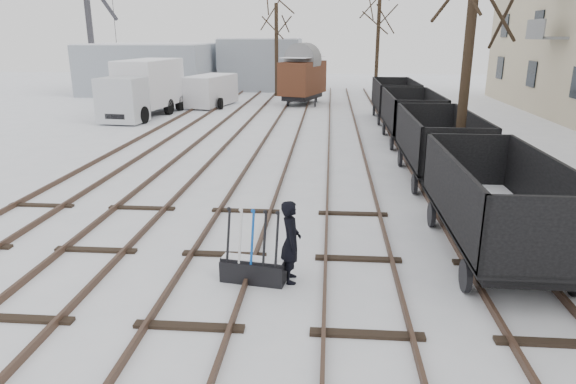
# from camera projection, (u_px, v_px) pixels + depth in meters

# --- Properties ---
(ground) EXTENTS (120.00, 120.00, 0.00)m
(ground) POSITION_uv_depth(u_px,v_px,m) (189.00, 328.00, 8.72)
(ground) COLOR white
(ground) RESTS_ON ground
(tracks) EXTENTS (13.90, 52.00, 0.16)m
(tracks) POSITION_uv_depth(u_px,v_px,m) (275.00, 151.00, 21.72)
(tracks) COLOR black
(tracks) RESTS_ON ground
(shed_left) EXTENTS (10.00, 8.00, 4.10)m
(shed_left) POSITION_uv_depth(u_px,v_px,m) (150.00, 68.00, 43.43)
(shed_left) COLOR #98A1AC
(shed_left) RESTS_ON ground
(shed_right) EXTENTS (7.00, 6.00, 4.50)m
(shed_right) POSITION_uv_depth(u_px,v_px,m) (262.00, 64.00, 46.48)
(shed_right) COLOR #98A1AC
(shed_right) RESTS_ON ground
(ground_frame) EXTENTS (1.35, 0.62, 1.49)m
(ground_frame) POSITION_uv_depth(u_px,v_px,m) (253.00, 268.00, 10.29)
(ground_frame) COLOR black
(ground_frame) RESTS_ON ground
(worker) EXTENTS (0.47, 0.66, 1.70)m
(worker) POSITION_uv_depth(u_px,v_px,m) (291.00, 242.00, 10.16)
(worker) COLOR black
(worker) RESTS_ON ground
(freight_wagon_a) EXTENTS (2.22, 5.54, 2.26)m
(freight_wagon_a) POSITION_uv_depth(u_px,v_px,m) (495.00, 219.00, 11.33)
(freight_wagon_a) COLOR black
(freight_wagon_a) RESTS_ON ground
(freight_wagon_b) EXTENTS (2.22, 5.54, 2.26)m
(freight_wagon_b) POSITION_uv_depth(u_px,v_px,m) (438.00, 155.00, 17.43)
(freight_wagon_b) COLOR black
(freight_wagon_b) RESTS_ON ground
(freight_wagon_c) EXTENTS (2.22, 5.54, 2.26)m
(freight_wagon_c) POSITION_uv_depth(u_px,v_px,m) (411.00, 124.00, 23.53)
(freight_wagon_c) COLOR black
(freight_wagon_c) RESTS_ON ground
(freight_wagon_d) EXTENTS (2.22, 5.54, 2.26)m
(freight_wagon_d) POSITION_uv_depth(u_px,v_px,m) (394.00, 105.00, 29.63)
(freight_wagon_d) COLOR black
(freight_wagon_d) RESTS_ON ground
(box_van_wagon) EXTENTS (3.51, 4.81, 3.30)m
(box_van_wagon) POSITION_uv_depth(u_px,v_px,m) (303.00, 77.00, 36.27)
(box_van_wagon) COLOR black
(box_van_wagon) RESTS_ON ground
(lorry) EXTENTS (2.99, 7.55, 3.34)m
(lorry) POSITION_uv_depth(u_px,v_px,m) (144.00, 88.00, 30.74)
(lorry) COLOR black
(lorry) RESTS_ON ground
(panel_van) EXTENTS (3.08, 5.14, 2.12)m
(panel_van) POSITION_uv_depth(u_px,v_px,m) (211.00, 90.00, 35.44)
(panel_van) COLOR silver
(panel_van) RESTS_ON ground
(crane) EXTENTS (2.13, 5.89, 10.04)m
(crane) POSITION_uv_depth(u_px,v_px,m) (95.00, 62.00, 41.91)
(crane) COLOR #2D2D32
(crane) RESTS_ON ground
(tree_near) EXTENTS (0.30, 0.30, 7.62)m
(tree_near) POSITION_uv_depth(u_px,v_px,m) (467.00, 68.00, 15.44)
(tree_near) COLOR black
(tree_near) RESTS_ON ground
(tree_far_left) EXTENTS (0.30, 0.30, 7.13)m
(tree_far_left) POSITION_uv_depth(u_px,v_px,m) (276.00, 51.00, 40.77)
(tree_far_left) COLOR black
(tree_far_left) RESTS_ON ground
(tree_far_right) EXTENTS (0.30, 0.30, 8.27)m
(tree_far_right) POSITION_uv_depth(u_px,v_px,m) (378.00, 43.00, 41.67)
(tree_far_right) COLOR black
(tree_far_right) RESTS_ON ground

